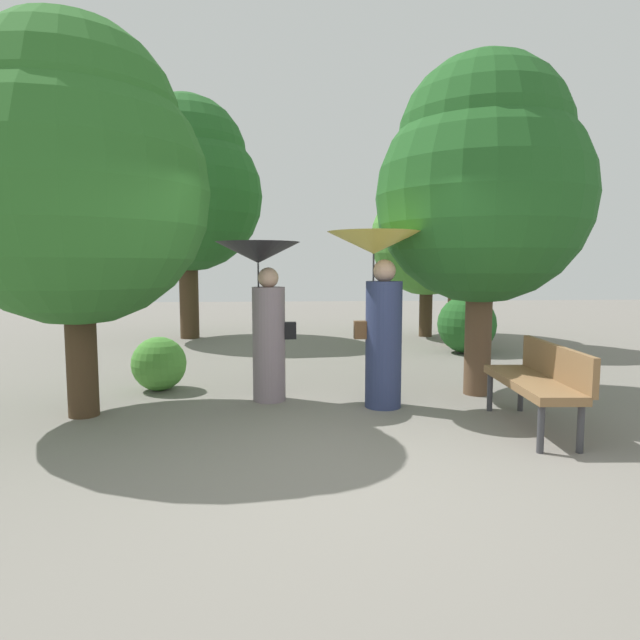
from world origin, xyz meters
The scene contains 11 objects.
ground_plane centered at (0.00, 0.00, 0.00)m, with size 40.00×40.00×0.00m, color slate.
person_left centered at (-0.70, 2.29, 1.25)m, with size 0.98×0.98×1.86m.
person_right centered at (0.58, 1.90, 1.31)m, with size 1.03×1.03×1.96m.
park_bench centered at (1.99, 0.94, 0.51)m, with size 0.59×1.53×0.83m.
tree_near_left centered at (-2.60, 1.78, 2.55)m, with size 2.75×2.75×4.08m.
tree_near_right centered at (1.93, 2.40, 2.62)m, with size 2.56×2.56×4.09m.
tree_mid_left centered at (-2.47, 7.98, 3.34)m, with size 3.24×3.24×5.20m.
tree_mid_right centered at (3.02, 6.39, 3.03)m, with size 2.52×2.52×4.55m.
tree_far_back centered at (2.79, 7.86, 2.38)m, with size 2.51×2.51×3.78m.
bush_path_left centered at (-2.05, 2.92, 0.34)m, with size 0.69×0.69×0.69m, color #4C9338.
bush_path_right centered at (2.90, 5.49, 0.53)m, with size 1.06×1.06×1.06m, color #235B23.
Camera 1 is at (-0.54, -4.02, 1.59)m, focal length 30.28 mm.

